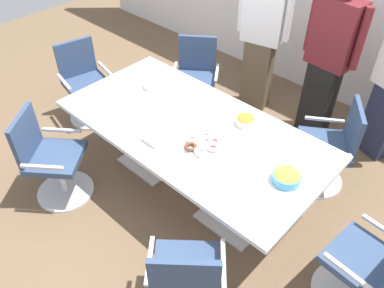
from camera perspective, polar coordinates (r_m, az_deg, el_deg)
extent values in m
cube|color=brown|center=(3.90, 0.00, -6.15)|extent=(10.00, 10.00, 0.01)
cube|color=silver|center=(3.40, 0.00, 2.29)|extent=(2.40, 1.20, 0.04)
cube|color=silver|center=(4.18, -5.53, -2.18)|extent=(0.56, 0.56, 0.02)
cylinder|color=silver|center=(3.94, -5.86, 1.60)|extent=(0.09, 0.09, 0.69)
cube|color=silver|center=(3.67, 6.40, -10.24)|extent=(0.56, 0.56, 0.02)
cylinder|color=silver|center=(3.40, 6.84, -6.47)|extent=(0.09, 0.09, 0.69)
cube|color=#33476B|center=(2.80, -0.81, -18.10)|extent=(0.65, 0.65, 0.06)
cube|color=#33476B|center=(2.48, -1.10, -19.42)|extent=(0.36, 0.32, 0.42)
cube|color=silver|center=(2.71, -6.23, -16.54)|extent=(0.26, 0.30, 0.02)
cube|color=silver|center=(2.70, 4.61, -16.90)|extent=(0.26, 0.30, 0.02)
cylinder|color=silver|center=(3.27, 22.60, -17.65)|extent=(0.05, 0.05, 0.41)
cube|color=#33476B|center=(3.08, 23.74, -15.33)|extent=(0.50, 0.50, 0.06)
cube|color=silver|center=(2.84, 21.88, -17.01)|extent=(0.37, 0.07, 0.02)
cylinder|color=silver|center=(4.14, 17.41, -4.87)|extent=(0.75, 0.75, 0.02)
cylinder|color=silver|center=(3.99, 18.02, -2.72)|extent=(0.05, 0.05, 0.41)
cube|color=#33476B|center=(3.84, 18.73, -0.20)|extent=(0.64, 0.64, 0.06)
cube|color=#33476B|center=(3.75, 22.64, 2.20)|extent=(0.27, 0.39, 0.42)
cube|color=silver|center=(3.58, 19.44, -1.31)|extent=(0.32, 0.23, 0.02)
cube|color=silver|center=(3.96, 18.81, 3.41)|extent=(0.32, 0.23, 0.02)
cylinder|color=silver|center=(4.81, 0.45, 4.72)|extent=(0.75, 0.75, 0.02)
cylinder|color=silver|center=(4.68, 0.46, 6.84)|extent=(0.05, 0.05, 0.41)
cube|color=#33476B|center=(4.56, 0.48, 9.26)|extent=(0.64, 0.64, 0.06)
cube|color=#33476B|center=(4.62, 0.81, 13.16)|extent=(0.38, 0.29, 0.42)
cube|color=silver|center=(4.48, 3.65, 10.34)|extent=(0.24, 0.32, 0.02)
cube|color=silver|center=(4.52, -2.65, 10.75)|extent=(0.24, 0.32, 0.02)
cylinder|color=silver|center=(4.89, -14.20, 4.00)|extent=(0.64, 0.64, 0.02)
cylinder|color=silver|center=(4.77, -14.62, 6.06)|extent=(0.05, 0.05, 0.41)
cube|color=#33476B|center=(4.64, -15.10, 8.41)|extent=(0.55, 0.55, 0.06)
cube|color=#33476B|center=(4.70, -16.63, 11.95)|extent=(0.13, 0.44, 0.42)
cube|color=silver|center=(4.65, -12.57, 10.67)|extent=(0.37, 0.11, 0.02)
cube|color=silver|center=(4.52, -18.20, 8.61)|extent=(0.37, 0.11, 0.02)
cylinder|color=silver|center=(4.03, -17.94, -6.55)|extent=(0.76, 0.76, 0.02)
cylinder|color=silver|center=(3.88, -18.59, -4.40)|extent=(0.05, 0.05, 0.41)
cube|color=#33476B|center=(3.73, -19.34, -1.88)|extent=(0.65, 0.65, 0.06)
cube|color=#33476B|center=(3.67, -23.18, 1.10)|extent=(0.30, 0.37, 0.42)
cube|color=silver|center=(3.82, -18.53, 1.93)|extent=(0.31, 0.25, 0.02)
cube|color=silver|center=(3.49, -21.09, -3.15)|extent=(0.31, 0.25, 0.02)
cube|color=brown|center=(4.80, 9.48, 10.05)|extent=(0.36, 0.27, 0.86)
cube|color=white|center=(4.46, 10.61, 18.54)|extent=(0.48, 0.31, 0.68)
cylinder|color=white|center=(4.37, 14.02, 18.06)|extent=(0.10, 0.10, 0.61)
cylinder|color=white|center=(4.54, 7.39, 19.73)|extent=(0.10, 0.10, 0.61)
cube|color=black|center=(4.50, 17.94, 6.21)|extent=(0.34, 0.23, 0.86)
cube|color=maroon|center=(4.14, 20.18, 14.94)|extent=(0.46, 0.26, 0.68)
cylinder|color=maroon|center=(4.02, 23.49, 13.86)|extent=(0.09, 0.09, 0.61)
cylinder|color=maroon|center=(4.24, 17.21, 16.75)|extent=(0.09, 0.09, 0.61)
cube|color=#232842|center=(4.48, 26.01, 3.05)|extent=(0.37, 0.30, 0.80)
cylinder|color=#4C9EC6|center=(2.97, 13.66, -4.80)|extent=(0.21, 0.21, 0.07)
ellipsoid|color=yellow|center=(2.94, 13.77, -4.30)|extent=(0.19, 0.19, 0.07)
cylinder|color=beige|center=(3.43, 7.80, 3.30)|extent=(0.17, 0.17, 0.07)
ellipsoid|color=orange|center=(3.41, 7.85, 3.74)|extent=(0.15, 0.15, 0.06)
cylinder|color=white|center=(3.20, 1.46, -0.13)|extent=(0.31, 0.31, 0.01)
torus|color=pink|center=(3.14, 3.08, -0.53)|extent=(0.11, 0.11, 0.03)
torus|color=pink|center=(3.20, 3.29, 0.42)|extent=(0.11, 0.11, 0.03)
torus|color=white|center=(3.26, 2.19, 1.27)|extent=(0.11, 0.11, 0.03)
torus|color=white|center=(3.22, -0.12, 0.83)|extent=(0.11, 0.11, 0.03)
torus|color=brown|center=(3.14, -0.20, -0.42)|extent=(0.11, 0.11, 0.03)
torus|color=white|center=(3.10, 1.26, -1.09)|extent=(0.11, 0.11, 0.03)
cylinder|color=white|center=(3.91, -5.67, 8.23)|extent=(0.19, 0.19, 0.01)
cylinder|color=silver|center=(3.91, -5.67, 8.31)|extent=(0.19, 0.19, 0.01)
cylinder|color=white|center=(3.90, -5.68, 8.38)|extent=(0.19, 0.19, 0.01)
cylinder|color=silver|center=(3.90, -5.68, 8.46)|extent=(0.19, 0.19, 0.01)
cylinder|color=white|center=(3.90, -5.69, 8.53)|extent=(0.19, 0.19, 0.01)
cylinder|color=silver|center=(3.89, -5.70, 8.60)|extent=(0.19, 0.19, 0.01)
cylinder|color=white|center=(3.89, -5.70, 8.68)|extent=(0.19, 0.19, 0.01)
cube|color=white|center=(3.24, -5.23, 1.02)|extent=(0.17, 0.17, 0.07)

